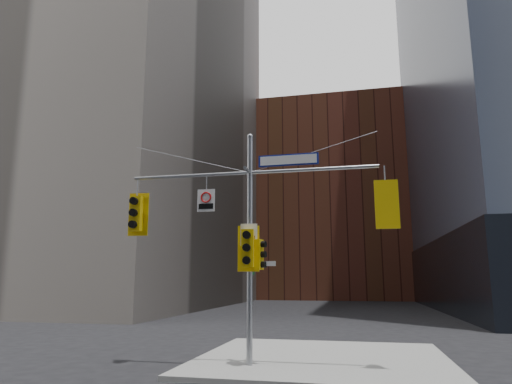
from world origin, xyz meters
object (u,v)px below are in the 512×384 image
at_px(traffic_light_pole_side, 260,255).
at_px(street_sign_blade, 288,160).
at_px(signal_assembly, 250,222).
at_px(traffic_light_pole_front, 248,248).
at_px(regulatory_sign_arm, 206,200).
at_px(traffic_light_west_arm, 136,214).
at_px(traffic_light_east_arm, 386,205).

bearing_deg(traffic_light_pole_side, street_sign_blade, -76.16).
distance_m(signal_assembly, traffic_light_pole_front, 0.88).
bearing_deg(traffic_light_pole_front, signal_assembly, 84.73).
bearing_deg(traffic_light_pole_side, regulatory_sign_arm, 104.09).
height_order(traffic_light_west_arm, regulatory_sign_arm, traffic_light_west_arm).
bearing_deg(street_sign_blade, signal_assembly, -179.27).
relative_size(traffic_light_pole_side, regulatory_sign_arm, 1.27).
distance_m(signal_assembly, traffic_light_east_arm, 4.17).
bearing_deg(regulatory_sign_arm, signal_assembly, 0.72).
height_order(signal_assembly, traffic_light_west_arm, signal_assembly).
relative_size(signal_assembly, traffic_light_west_arm, 5.53).
xyz_separation_m(signal_assembly, traffic_light_west_arm, (-3.90, 0.01, 0.38)).
relative_size(signal_assembly, traffic_light_east_arm, 5.56).
distance_m(traffic_light_pole_side, traffic_light_pole_front, 0.45).
xyz_separation_m(traffic_light_east_arm, traffic_light_pole_front, (-4.15, -0.27, -1.22)).
xyz_separation_m(street_sign_blade, regulatory_sign_arm, (-2.69, -0.02, -1.18)).
xyz_separation_m(signal_assembly, traffic_light_pole_front, (-0.00, -0.27, -0.84)).
height_order(traffic_light_east_arm, street_sign_blade, street_sign_blade).
distance_m(traffic_light_west_arm, traffic_light_pole_front, 4.10).
xyz_separation_m(signal_assembly, traffic_light_east_arm, (4.15, 0.00, 0.38)).
bearing_deg(traffic_light_pole_side, traffic_light_pole_front, 143.16).
relative_size(traffic_light_pole_front, regulatory_sign_arm, 1.93).
bearing_deg(traffic_light_pole_front, traffic_light_west_arm, 170.75).
relative_size(traffic_light_west_arm, traffic_light_east_arm, 1.01).
relative_size(street_sign_blade, regulatory_sign_arm, 2.62).
height_order(traffic_light_pole_side, traffic_light_pole_front, traffic_light_pole_front).
height_order(traffic_light_east_arm, traffic_light_pole_front, traffic_light_east_arm).
distance_m(traffic_light_west_arm, street_sign_blade, 5.37).
bearing_deg(traffic_light_pole_side, traffic_light_east_arm, -76.47).
relative_size(traffic_light_west_arm, traffic_light_pole_side, 1.56).
height_order(signal_assembly, regulatory_sign_arm, signal_assembly).
bearing_deg(signal_assembly, traffic_light_west_arm, 179.79).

